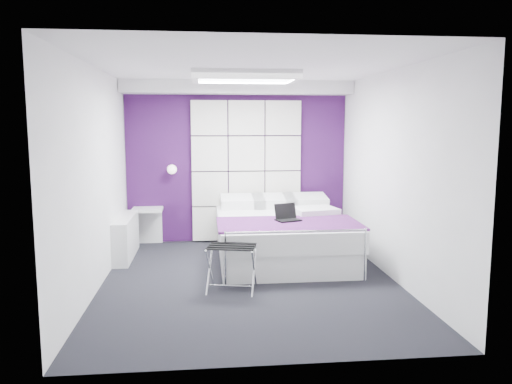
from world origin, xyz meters
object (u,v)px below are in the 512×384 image
Objects in this scene: wall_lamp at (172,169)px; luggage_rack at (232,268)px; bed at (282,235)px; laptop at (288,216)px; radiator at (126,237)px; nightstand at (148,209)px.

wall_lamp is 0.27× the size of luggage_rack.
wall_lamp is 0.07× the size of bed.
wall_lamp is 2.71m from luggage_rack.
luggage_rack is 1.30m from laptop.
radiator reaches higher than luggage_rack.
luggage_rack is (1.21, -2.36, -0.31)m from nightstand.
luggage_rack is (0.81, -2.40, -0.95)m from wall_lamp.
radiator is at bearing 144.36° from luggage_rack.
wall_lamp is 2.12m from bed.
radiator is at bearing -108.43° from nightstand.
wall_lamp is at bearing 118.22° from laptop.
wall_lamp is 0.76m from nightstand.
nightstand is 2.49m from laptop.
nightstand is at bearing -174.29° from wall_lamp.
bed is at bearing -26.73° from nightstand.
luggage_rack is (-0.80, -1.35, -0.07)m from bed.
wall_lamp reaches higher than luggage_rack.
wall_lamp is 2.26m from laptop.
wall_lamp reaches higher than laptop.
radiator is (-0.64, -0.76, -0.92)m from wall_lamp.
wall_lamp is 0.12× the size of radiator.
luggage_rack is at bearing -150.83° from laptop.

